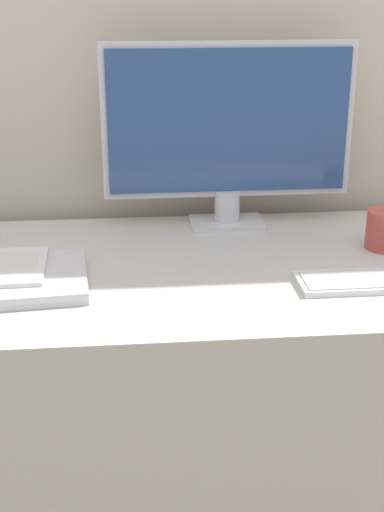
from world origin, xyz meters
TOP-DOWN VIEW (x-y plane):
  - wall_back at (0.00, 0.58)m, footprint 3.60×0.05m
  - desk at (0.00, 0.18)m, footprint 1.59×0.66m
  - monitor at (0.08, 0.44)m, footprint 0.58×0.11m
  - keyboard at (0.31, 0.05)m, footprint 0.30×0.11m
  - laptop at (-0.39, 0.11)m, footprint 0.31×0.26m
  - ereader at (-0.40, 0.14)m, footprint 0.15×0.20m

SIDE VIEW (x-z plane):
  - desk at x=0.00m, z-range 0.00..0.72m
  - keyboard at x=0.31m, z-range 0.72..0.73m
  - laptop at x=-0.39m, z-range 0.72..0.74m
  - ereader at x=-0.40m, z-range 0.74..0.75m
  - monitor at x=0.08m, z-range 0.74..1.16m
  - wall_back at x=0.00m, z-range 0.00..2.40m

